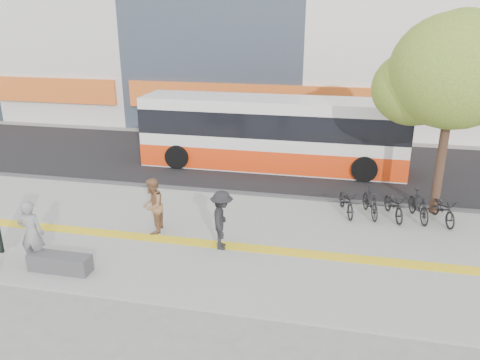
% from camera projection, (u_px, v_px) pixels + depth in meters
% --- Properties ---
extents(ground, '(120.00, 120.00, 0.00)m').
position_uv_depth(ground, '(175.00, 261.00, 12.49)').
color(ground, slate).
rests_on(ground, ground).
extents(sidewalk, '(40.00, 7.00, 0.08)m').
position_uv_depth(sidewalk, '(192.00, 235.00, 13.86)').
color(sidewalk, slate).
rests_on(sidewalk, ground).
extents(tactile_strip, '(40.00, 0.45, 0.01)m').
position_uv_depth(tactile_strip, '(187.00, 241.00, 13.38)').
color(tactile_strip, yellow).
rests_on(tactile_strip, sidewalk).
extents(street, '(40.00, 8.00, 0.06)m').
position_uv_depth(street, '(244.00, 161.00, 20.76)').
color(street, black).
rests_on(street, ground).
extents(curb, '(40.00, 0.25, 0.14)m').
position_uv_depth(curb, '(222.00, 192.00, 17.07)').
color(curb, '#333335').
rests_on(curb, ground).
extents(bench, '(1.60, 0.45, 0.45)m').
position_uv_depth(bench, '(60.00, 263.00, 11.81)').
color(bench, '#333335').
rests_on(bench, sidewalk).
extents(street_tree, '(4.40, 3.80, 6.31)m').
position_uv_depth(street_tree, '(452.00, 74.00, 13.97)').
color(street_tree, '#312016').
rests_on(street_tree, sidewalk).
extents(bus, '(10.84, 2.57, 2.89)m').
position_uv_depth(bus, '(272.00, 135.00, 19.58)').
color(bus, silver).
rests_on(bus, street).
extents(bicycle_row, '(3.86, 1.71, 0.94)m').
position_uv_depth(bicycle_row, '(394.00, 205.00, 14.82)').
color(bicycle_row, black).
rests_on(bicycle_row, sidewalk).
extents(seated_woman, '(0.70, 0.51, 1.76)m').
position_uv_depth(seated_woman, '(32.00, 233.00, 11.89)').
color(seated_woman, black).
rests_on(seated_woman, sidewalk).
extents(pedestrian_tan, '(0.74, 0.89, 1.67)m').
position_uv_depth(pedestrian_tan, '(153.00, 206.00, 13.70)').
color(pedestrian_tan, brown).
rests_on(pedestrian_tan, sidewalk).
extents(pedestrian_dark, '(0.81, 1.18, 1.67)m').
position_uv_depth(pedestrian_dark, '(222.00, 220.00, 12.77)').
color(pedestrian_dark, black).
rests_on(pedestrian_dark, sidewalk).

